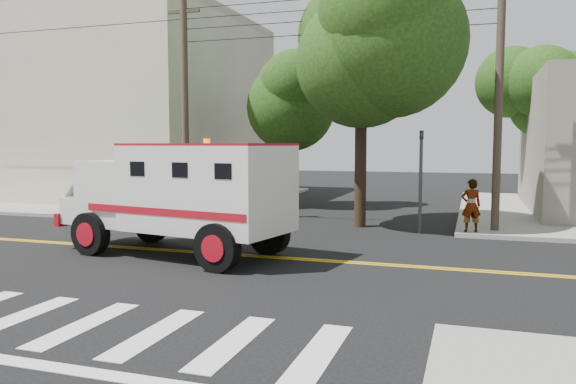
% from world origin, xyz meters
% --- Properties ---
extents(ground, '(100.00, 100.00, 0.00)m').
position_xyz_m(ground, '(0.00, 0.00, 0.00)').
color(ground, black).
rests_on(ground, ground).
extents(sidewalk_nw, '(17.00, 17.00, 0.15)m').
position_xyz_m(sidewalk_nw, '(-13.50, 13.50, 0.07)').
color(sidewalk_nw, gray).
rests_on(sidewalk_nw, ground).
extents(building_left, '(16.00, 14.00, 10.00)m').
position_xyz_m(building_left, '(-15.50, 15.00, 5.15)').
color(building_left, '#B4AD93').
rests_on(building_left, sidewalk_nw).
extents(utility_pole_left, '(0.28, 0.28, 9.00)m').
position_xyz_m(utility_pole_left, '(-5.60, 6.00, 4.50)').
color(utility_pole_left, '#382D23').
rests_on(utility_pole_left, ground).
extents(utility_pole_right, '(0.28, 0.28, 9.00)m').
position_xyz_m(utility_pole_right, '(6.30, 6.20, 4.50)').
color(utility_pole_right, '#382D23').
rests_on(utility_pole_right, ground).
extents(tree_main, '(6.08, 5.70, 9.85)m').
position_xyz_m(tree_main, '(1.94, 6.21, 7.20)').
color(tree_main, black).
rests_on(tree_main, ground).
extents(tree_left, '(4.48, 4.20, 7.70)m').
position_xyz_m(tree_left, '(-2.68, 11.79, 5.73)').
color(tree_left, black).
rests_on(tree_left, ground).
extents(tree_right, '(4.80, 4.50, 8.20)m').
position_xyz_m(tree_right, '(8.84, 15.77, 6.09)').
color(tree_right, black).
rests_on(tree_right, ground).
extents(traffic_signal, '(0.15, 0.18, 3.60)m').
position_xyz_m(traffic_signal, '(3.80, 5.60, 2.23)').
color(traffic_signal, '#3F3F42').
rests_on(traffic_signal, ground).
extents(accessibility_sign, '(0.45, 0.10, 2.02)m').
position_xyz_m(accessibility_sign, '(-6.20, 6.17, 1.37)').
color(accessibility_sign, '#3F3F42').
rests_on(accessibility_sign, ground).
extents(palm_planter, '(3.52, 2.63, 2.36)m').
position_xyz_m(palm_planter, '(-7.44, 6.62, 1.65)').
color(palm_planter, '#1E3314').
rests_on(palm_planter, sidewalk_nw).
extents(armored_truck, '(7.26, 3.81, 3.15)m').
position_xyz_m(armored_truck, '(-2.21, -0.49, 1.79)').
color(armored_truck, silver).
rests_on(armored_truck, ground).
extents(pedestrian_a, '(0.74, 0.58, 1.81)m').
position_xyz_m(pedestrian_a, '(5.50, 5.50, 1.05)').
color(pedestrian_a, gray).
rests_on(pedestrian_a, sidewalk_ne).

